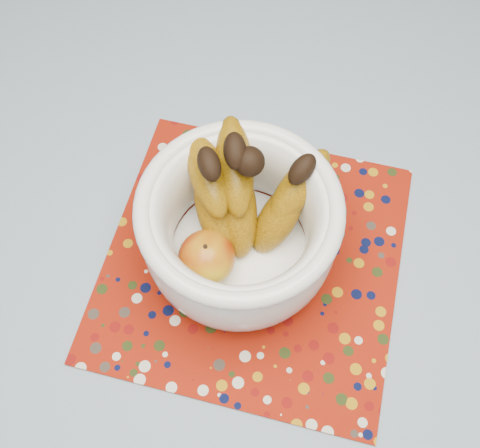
# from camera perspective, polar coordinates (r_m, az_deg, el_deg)

# --- Properties ---
(table) EXTENTS (1.20, 1.20, 0.75)m
(table) POSITION_cam_1_polar(r_m,az_deg,el_deg) (0.84, 2.05, -6.89)
(table) COLOR brown
(table) RESTS_ON ground
(tablecloth) EXTENTS (1.32, 1.32, 0.01)m
(tablecloth) POSITION_cam_1_polar(r_m,az_deg,el_deg) (0.76, 2.24, -4.81)
(tablecloth) COLOR slate
(tablecloth) RESTS_ON table
(placemat) EXTENTS (0.42, 0.42, 0.00)m
(placemat) POSITION_cam_1_polar(r_m,az_deg,el_deg) (0.76, 1.30, -3.68)
(placemat) COLOR maroon
(placemat) RESTS_ON tablecloth
(fruit_bowl) EXTENTS (0.27, 0.26, 0.19)m
(fruit_bowl) POSITION_cam_1_polar(r_m,az_deg,el_deg) (0.69, 0.11, 0.69)
(fruit_bowl) COLOR white
(fruit_bowl) RESTS_ON placemat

